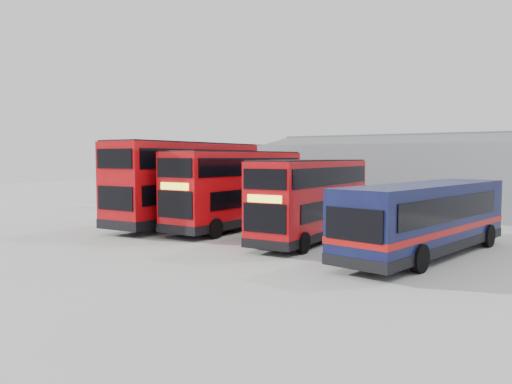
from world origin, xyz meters
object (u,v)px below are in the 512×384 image
at_px(double_decker_left, 188,184).
at_px(single_decker_blue, 426,220).
at_px(double_decker_right, 312,201).
at_px(office_block, 214,173).
at_px(double_decker_centre, 237,190).
at_px(panel_van, 134,189).
at_px(maintenance_shed, 473,178).

xyz_separation_m(double_decker_left, single_decker_blue, (14.62, -2.21, -0.99)).
bearing_deg(double_decker_right, office_block, 137.49).
height_order(double_decker_left, double_decker_centre, double_decker_left).
relative_size(office_block, single_decker_blue, 1.09).
relative_size(double_decker_centre, single_decker_blue, 0.93).
height_order(office_block, double_decker_centre, office_block).
xyz_separation_m(single_decker_blue, panel_van, (-26.56, 9.10, -0.13)).
relative_size(maintenance_shed, double_decker_right, 3.24).
bearing_deg(double_decker_centre, maintenance_shed, 57.99).
bearing_deg(panel_van, double_decker_centre, -20.69).
height_order(maintenance_shed, single_decker_blue, maintenance_shed).
xyz_separation_m(double_decker_left, double_decker_centre, (3.50, 0.18, -0.27)).
distance_m(office_block, double_decker_centre, 18.07).
xyz_separation_m(maintenance_shed, double_decker_left, (-13.49, -15.69, -0.13)).
bearing_deg(single_decker_blue, double_decker_left, 2.00).
relative_size(double_decker_left, double_decker_right, 1.26).
distance_m(double_decker_left, double_decker_centre, 3.52).
relative_size(double_decker_centre, panel_van, 1.86).
relative_size(maintenance_shed, double_decker_left, 2.58).
distance_m(office_block, double_decker_left, 16.11).
xyz_separation_m(double_decker_centre, single_decker_blue, (11.12, -2.39, -0.72)).
relative_size(double_decker_right, panel_van, 1.66).
relative_size(maintenance_shed, panel_van, 5.39).
relative_size(double_decker_left, single_decker_blue, 1.05).
bearing_deg(double_decker_right, maintenance_shed, 73.32).
xyz_separation_m(office_block, panel_van, (-3.43, -6.79, -1.22)).
bearing_deg(single_decker_blue, double_decker_right, 1.82).
distance_m(maintenance_shed, double_decker_centre, 18.45).
bearing_deg(office_block, maintenance_shed, 5.21).
relative_size(double_decker_centre, double_decker_right, 1.12).
height_order(office_block, panel_van, office_block).
height_order(maintenance_shed, panel_van, maintenance_shed).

